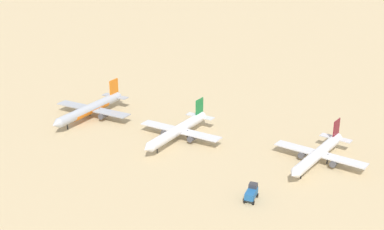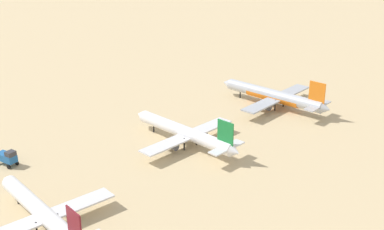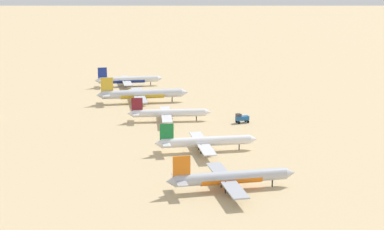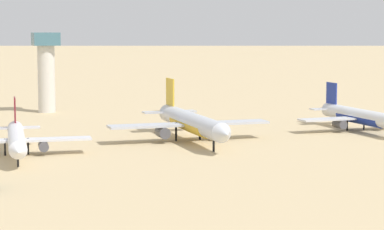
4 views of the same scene
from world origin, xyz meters
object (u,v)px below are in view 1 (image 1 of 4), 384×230
object	(u,v)px
parked_jet_1	(179,130)
parked_jet_2	(319,153)
service_truck	(252,192)
parked_jet_0	(91,109)

from	to	relation	value
parked_jet_1	parked_jet_2	size ratio (longest dim) A/B	1.04
parked_jet_2	service_truck	distance (m)	29.90
parked_jet_0	service_truck	bearing A→B (deg)	73.30
parked_jet_0	parked_jet_2	bearing A→B (deg)	94.61
parked_jet_1	parked_jet_2	world-z (taller)	parked_jet_1
parked_jet_1	service_truck	size ratio (longest dim) A/B	6.45
parked_jet_0	parked_jet_1	distance (m)	37.71
parked_jet_0	parked_jet_2	xyz separation A→B (m)	(-6.60, 81.94, -0.29)
parked_jet_2	service_truck	world-z (taller)	parked_jet_2
parked_jet_2	parked_jet_1	bearing A→B (deg)	-81.43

